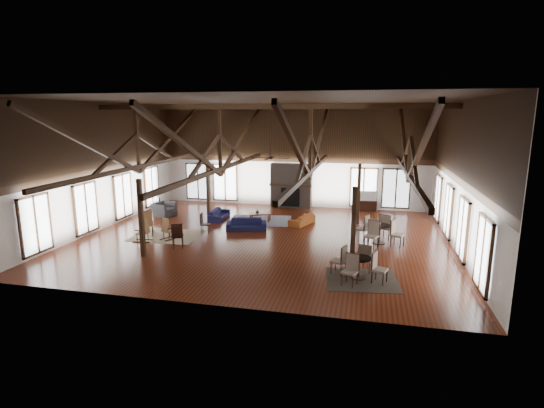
% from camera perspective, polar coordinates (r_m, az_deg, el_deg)
% --- Properties ---
extents(floor, '(16.00, 16.00, 0.00)m').
position_cam_1_polar(floor, '(19.08, -1.03, -4.56)').
color(floor, '#592612').
rests_on(floor, ground).
extents(ceiling, '(16.00, 14.00, 0.02)m').
position_cam_1_polar(ceiling, '(18.31, -1.10, 13.75)').
color(ceiling, black).
rests_on(ceiling, wall_back).
extents(wall_back, '(16.00, 0.02, 6.00)m').
position_cam_1_polar(wall_back, '(25.26, 2.77, 6.43)').
color(wall_back, white).
rests_on(wall_back, floor).
extents(wall_front, '(16.00, 0.02, 6.00)m').
position_cam_1_polar(wall_front, '(11.87, -9.19, 0.01)').
color(wall_front, white).
rests_on(wall_front, floor).
extents(wall_left, '(0.02, 14.00, 6.00)m').
position_cam_1_polar(wall_left, '(21.80, -22.01, 4.70)').
color(wall_left, white).
rests_on(wall_left, floor).
extents(wall_right, '(0.02, 14.00, 6.00)m').
position_cam_1_polar(wall_right, '(18.28, 24.12, 3.29)').
color(wall_right, white).
rests_on(wall_right, floor).
extents(roof_truss, '(15.60, 14.07, 3.14)m').
position_cam_1_polar(roof_truss, '(18.35, -1.07, 7.59)').
color(roof_truss, '#321B0D').
rests_on(roof_truss, wall_back).
extents(post_grid, '(8.16, 7.16, 3.05)m').
position_cam_1_polar(post_grid, '(18.71, -1.04, -0.08)').
color(post_grid, '#321B0D').
rests_on(post_grid, floor).
extents(fireplace, '(2.50, 0.69, 2.60)m').
position_cam_1_polar(fireplace, '(25.17, 2.60, 2.48)').
color(fireplace, '#65564D').
rests_on(fireplace, floor).
extents(ceiling_fan, '(1.60, 1.60, 0.75)m').
position_cam_1_polar(ceiling_fan, '(17.29, -0.25, 6.34)').
color(ceiling_fan, black).
rests_on(ceiling_fan, roof_truss).
extents(sofa_navy_front, '(2.03, 1.22, 0.55)m').
position_cam_1_polar(sofa_navy_front, '(20.29, -3.47, -2.76)').
color(sofa_navy_front, '#17183F').
rests_on(sofa_navy_front, floor).
extents(sofa_navy_left, '(1.82, 0.76, 0.52)m').
position_cam_1_polar(sofa_navy_left, '(22.54, -7.14, -1.38)').
color(sofa_navy_left, '#171740').
rests_on(sofa_navy_left, floor).
extents(sofa_orange, '(1.84, 1.20, 0.50)m').
position_cam_1_polar(sofa_orange, '(21.42, 4.05, -2.05)').
color(sofa_orange, '#A04E1F').
rests_on(sofa_orange, floor).
extents(coffee_table, '(1.25, 0.92, 0.43)m').
position_cam_1_polar(coffee_table, '(21.90, -1.59, -1.39)').
color(coffee_table, brown).
rests_on(coffee_table, floor).
extents(vase, '(0.20, 0.20, 0.20)m').
position_cam_1_polar(vase, '(21.84, -1.98, -1.00)').
color(vase, '#B2B2B2').
rests_on(vase, coffee_table).
extents(armchair, '(1.31, 1.20, 0.73)m').
position_cam_1_polar(armchair, '(23.79, -14.30, -0.70)').
color(armchair, '#2F2F31').
rests_on(armchair, floor).
extents(side_table_lamp, '(0.44, 0.44, 1.12)m').
position_cam_1_polar(side_table_lamp, '(24.80, -14.87, -0.08)').
color(side_table_lamp, black).
rests_on(side_table_lamp, floor).
extents(rocking_chair_a, '(0.83, 1.02, 1.16)m').
position_cam_1_polar(rocking_chair_a, '(20.20, -16.45, -2.53)').
color(rocking_chair_a, brown).
rests_on(rocking_chair_a, floor).
extents(rocking_chair_b, '(0.70, 0.86, 0.99)m').
position_cam_1_polar(rocking_chair_b, '(19.26, -13.89, -3.33)').
color(rocking_chair_b, brown).
rests_on(rocking_chair_b, floor).
extents(rocking_chair_c, '(0.81, 0.48, 1.00)m').
position_cam_1_polar(rocking_chair_c, '(19.24, -16.80, -3.49)').
color(rocking_chair_c, brown).
rests_on(rocking_chair_c, floor).
extents(side_chair_a, '(0.46, 0.46, 0.96)m').
position_cam_1_polar(side_chair_a, '(19.91, -9.21, -2.35)').
color(side_chair_a, black).
rests_on(side_chair_a, floor).
extents(side_chair_b, '(0.59, 0.59, 1.08)m').
position_cam_1_polar(side_chair_b, '(17.86, -12.61, -3.91)').
color(side_chair_b, black).
rests_on(side_chair_b, floor).
extents(cafe_table_near, '(1.98, 1.98, 1.02)m').
position_cam_1_polar(cafe_table_near, '(14.67, 11.56, -7.88)').
color(cafe_table_near, black).
rests_on(cafe_table_near, floor).
extents(cafe_table_far, '(2.16, 2.16, 1.12)m').
position_cam_1_polar(cafe_table_far, '(18.73, 14.22, -3.47)').
color(cafe_table_far, black).
rests_on(cafe_table_far, floor).
extents(cup_near, '(0.13, 0.13, 0.09)m').
position_cam_1_polar(cup_near, '(14.64, 11.43, -6.78)').
color(cup_near, '#B2B2B2').
rests_on(cup_near, cafe_table_near).
extents(cup_far, '(0.14, 0.14, 0.09)m').
position_cam_1_polar(cup_far, '(18.69, 14.28, -2.58)').
color(cup_far, '#B2B2B2').
rests_on(cup_far, cafe_table_far).
extents(tv_console, '(1.15, 0.43, 0.58)m').
position_cam_1_polar(tv_console, '(25.04, 12.59, -0.17)').
color(tv_console, black).
rests_on(tv_console, floor).
extents(television, '(0.99, 0.25, 0.56)m').
position_cam_1_polar(television, '(24.93, 12.75, 1.10)').
color(television, '#B2B2B2').
rests_on(television, tv_console).
extents(rug_tan, '(3.03, 2.42, 0.01)m').
position_cam_1_polar(rug_tan, '(19.98, -13.91, -4.14)').
color(rug_tan, tan).
rests_on(rug_tan, floor).
extents(rug_navy, '(3.40, 2.72, 0.01)m').
position_cam_1_polar(rug_navy, '(22.14, -1.60, -2.22)').
color(rug_navy, '#1A1D4A').
rests_on(rug_navy, floor).
extents(rug_dark, '(2.58, 2.40, 0.01)m').
position_cam_1_polar(rug_dark, '(14.72, 11.99, -9.93)').
color(rug_dark, black).
rests_on(rug_dark, floor).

